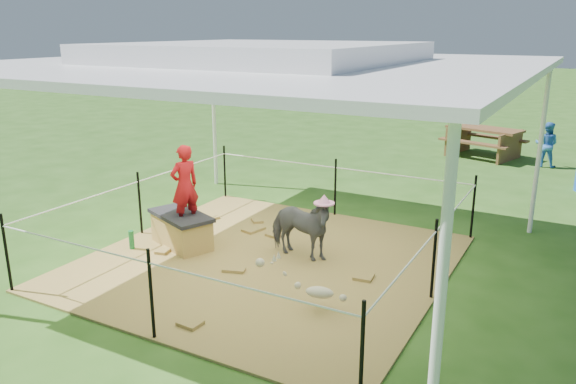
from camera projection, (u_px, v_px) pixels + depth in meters
The scene contains 13 objects.
ground at pixel (267, 263), 7.65m from camera, with size 90.00×90.00×0.00m, color #2D5919.
hay_patch at pixel (267, 262), 7.64m from camera, with size 4.60×4.60×0.03m, color brown.
canopy_tent at pixel (265, 60), 6.89m from camera, with size 6.30×6.30×2.90m.
rope_fence at pixel (266, 218), 7.47m from camera, with size 4.54×4.54×1.00m.
straw_bale at pixel (182, 231), 8.12m from camera, with size 0.97×0.49×0.43m, color #B88E43.
dark_cloth at pixel (181, 215), 8.05m from camera, with size 1.04×0.54×0.05m, color black.
woman at pixel (184, 179), 7.85m from camera, with size 0.43×0.28×1.17m, color red.
green_bottle at pixel (132, 240), 8.02m from camera, with size 0.08×0.08×0.27m, color #1B7935.
pony at pixel (300, 228), 7.62m from camera, with size 0.47×1.03×0.87m, color #4D4D52.
pink_hat at pixel (300, 193), 7.48m from camera, with size 0.27×0.27×0.13m, color #FF93CA.
foal at pixel (320, 290), 6.23m from camera, with size 0.88×0.49×0.49m, color #C1B08D, non-canonical shape.
picnic_table_near at pixel (483, 142), 13.88m from camera, with size 1.75×1.26×0.73m, color brown.
distant_person at pixel (547, 145), 12.83m from camera, with size 0.50×0.39×1.04m, color #3776D1.
Camera 1 is at (3.65, -6.06, 3.06)m, focal length 35.00 mm.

